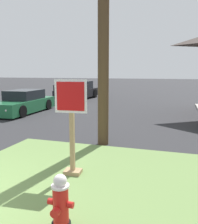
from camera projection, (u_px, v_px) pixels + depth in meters
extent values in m
cube|color=#668447|center=(84.00, 182.00, 4.95)|extent=(5.79, 4.74, 0.08)
cylinder|color=red|center=(61.00, 205.00, 3.38)|extent=(0.22, 0.22, 0.53)
cylinder|color=silver|center=(60.00, 186.00, 3.34)|extent=(0.25, 0.25, 0.03)
sphere|color=silver|center=(60.00, 181.00, 3.33)|extent=(0.19, 0.19, 0.19)
cube|color=silver|center=(60.00, 176.00, 3.31)|extent=(0.04, 0.04, 0.04)
cylinder|color=red|center=(51.00, 201.00, 3.42)|extent=(0.08, 0.09, 0.09)
cylinder|color=red|center=(71.00, 205.00, 3.33)|extent=(0.08, 0.09, 0.09)
cylinder|color=red|center=(55.00, 213.00, 3.24)|extent=(0.12, 0.09, 0.12)
cube|color=#A3845B|center=(72.00, 129.00, 5.11)|extent=(0.10, 0.10, 1.97)
cube|color=#A3845B|center=(73.00, 172.00, 5.26)|extent=(0.38, 0.31, 0.08)
cube|color=white|center=(71.00, 96.00, 4.95)|extent=(0.69, 0.07, 0.69)
cube|color=red|center=(70.00, 96.00, 4.93)|extent=(0.58, 0.06, 0.59)
cylinder|color=black|center=(10.00, 165.00, 5.92)|extent=(0.70, 0.70, 0.02)
cube|color=#1E6038|center=(23.00, 105.00, 13.58)|extent=(1.88, 4.46, 0.64)
cube|color=black|center=(25.00, 95.00, 13.69)|extent=(1.56, 2.07, 0.56)
cylinder|color=black|center=(22.00, 111.00, 12.08)|extent=(0.24, 0.63, 0.62)
cylinder|color=black|center=(48.00, 104.00, 14.67)|extent=(0.24, 0.63, 0.62)
cylinder|color=black|center=(24.00, 104.00, 15.11)|extent=(0.24, 0.63, 0.62)
sphere|color=white|center=(6.00, 110.00, 11.38)|extent=(0.14, 0.14, 0.14)
sphere|color=red|center=(49.00, 100.00, 15.48)|extent=(0.12, 0.12, 0.12)
sphere|color=red|center=(35.00, 100.00, 15.76)|extent=(0.12, 0.12, 0.12)
cube|color=black|center=(78.00, 93.00, 20.33)|extent=(2.04, 5.28, 0.68)
cube|color=black|center=(81.00, 85.00, 20.91)|extent=(1.68, 1.41, 0.68)
cube|color=black|center=(63.00, 87.00, 19.68)|extent=(0.18, 2.19, 0.44)
cube|color=black|center=(83.00, 87.00, 19.10)|extent=(0.18, 2.19, 0.44)
cube|color=black|center=(64.00, 88.00, 17.87)|extent=(1.67, 0.16, 0.44)
cylinder|color=black|center=(77.00, 93.00, 22.09)|extent=(0.29, 0.77, 0.76)
cylinder|color=black|center=(94.00, 93.00, 21.52)|extent=(0.29, 0.77, 0.76)
cylinder|color=black|center=(60.00, 96.00, 19.19)|extent=(0.29, 0.77, 0.76)
cylinder|color=black|center=(80.00, 97.00, 18.61)|extent=(0.29, 0.77, 0.76)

